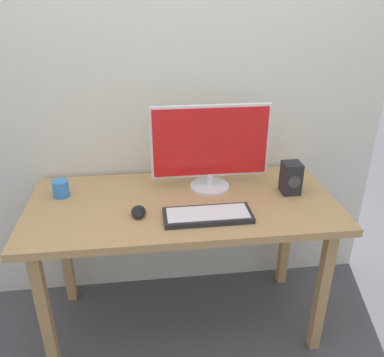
% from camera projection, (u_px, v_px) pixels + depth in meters
% --- Properties ---
extents(ground_plane, '(6.00, 6.00, 0.00)m').
position_uv_depth(ground_plane, '(184.00, 320.00, 2.27)').
color(ground_plane, '#4C4C51').
extents(wall_back, '(2.39, 0.04, 3.00)m').
position_uv_depth(wall_back, '(173.00, 38.00, 1.97)').
color(wall_back, silver).
rests_on(wall_back, ground_plane).
extents(desk, '(1.50, 0.71, 0.78)m').
position_uv_depth(desk, '(183.00, 216.00, 1.97)').
color(desk, tan).
rests_on(desk, ground_plane).
extents(monitor, '(0.60, 0.20, 0.44)m').
position_uv_depth(monitor, '(210.00, 146.00, 1.97)').
color(monitor, silver).
rests_on(monitor, desk).
extents(keyboard_primary, '(0.40, 0.16, 0.03)m').
position_uv_depth(keyboard_primary, '(208.00, 215.00, 1.79)').
color(keyboard_primary, '#232328').
rests_on(keyboard_primary, desk).
extents(mouse, '(0.07, 0.11, 0.03)m').
position_uv_depth(mouse, '(138.00, 212.00, 1.81)').
color(mouse, black).
rests_on(mouse, desk).
extents(speaker_right, '(0.09, 0.10, 0.16)m').
position_uv_depth(speaker_right, '(291.00, 178.00, 1.98)').
color(speaker_right, '#232328').
rests_on(speaker_right, desk).
extents(coffee_mug, '(0.08, 0.08, 0.08)m').
position_uv_depth(coffee_mug, '(61.00, 189.00, 1.96)').
color(coffee_mug, '#337FD8').
rests_on(coffee_mug, desk).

